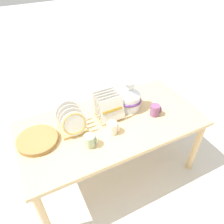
{
  "coord_description": "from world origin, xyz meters",
  "views": [
    {
      "loc": [
        -0.59,
        -1.17,
        1.85
      ],
      "look_at": [
        0.0,
        0.0,
        0.75
      ],
      "focal_mm": 35.0,
      "sensor_mm": 36.0,
      "label": 1
    }
  ],
  "objects": [
    {
      "name": "dish_rack_square_plates",
      "position": [
        0.01,
        0.08,
        0.73
      ],
      "size": [
        0.2,
        0.2,
        0.22
      ],
      "color": "tan",
      "rests_on": "display_table"
    },
    {
      "name": "ground_plane",
      "position": [
        0.0,
        0.0,
        0.0
      ],
      "size": [
        14.0,
        14.0,
        0.0
      ],
      "primitive_type": "plane",
      "color": "beige"
    },
    {
      "name": "display_table",
      "position": [
        0.0,
        0.0,
        0.57
      ],
      "size": [
        1.51,
        0.75,
        0.64
      ],
      "color": "tan",
      "rests_on": "ground_plane"
    },
    {
      "name": "mug_cream_glaze",
      "position": [
        -0.05,
        -0.1,
        0.69
      ],
      "size": [
        0.09,
        0.08,
        0.1
      ],
      "color": "silver",
      "rests_on": "display_table"
    },
    {
      "name": "wicker_charger_stack",
      "position": [
        -0.59,
        0.06,
        0.66
      ],
      "size": [
        0.3,
        0.3,
        0.04
      ],
      "color": "olive",
      "rests_on": "display_table"
    },
    {
      "name": "dish_rack_round_plates",
      "position": [
        -0.31,
        0.05,
        0.73
      ],
      "size": [
        0.2,
        0.2,
        0.22
      ],
      "color": "tan",
      "rests_on": "display_table"
    },
    {
      "name": "mug_plum_glaze",
      "position": [
        0.37,
        -0.08,
        0.69
      ],
      "size": [
        0.09,
        0.08,
        0.1
      ],
      "color": "#7A4770",
      "rests_on": "display_table"
    },
    {
      "name": "ceramic_vase",
      "position": [
        0.22,
        0.11,
        0.76
      ],
      "size": [
        0.22,
        0.22,
        0.29
      ],
      "color": "silver",
      "rests_on": "display_table"
    },
    {
      "name": "mug_sage_glaze",
      "position": [
        -0.25,
        -0.15,
        0.69
      ],
      "size": [
        0.09,
        0.08,
        0.1
      ],
      "color": "#9EB28E",
      "rests_on": "display_table"
    }
  ]
}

